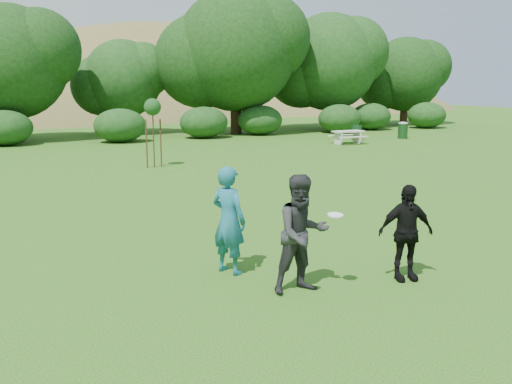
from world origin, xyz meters
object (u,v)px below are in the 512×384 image
Objects in this scene: trash_can_lidded at (403,130)px; trash_can_near at (357,133)px; player_teal at (229,220)px; player_grey at (302,234)px; picnic_table at (348,135)px; player_black at (406,232)px; sapling at (153,109)px.

trash_can_near is at bearing 171.44° from trash_can_lidded.
trash_can_lidded is (19.57, 19.23, -0.47)m from player_teal.
player_grey is 1.12× the size of picnic_table.
player_teal reaches higher than trash_can_near.
picnic_table is at bearing -136.09° from trash_can_near.
sapling reaches higher than player_black.
player_grey reaches higher than player_black.
player_teal is at bearing -99.06° from sapling.
trash_can_lidded is (16.85, 20.90, -0.33)m from player_black.
sapling is (-0.54, 15.34, 1.55)m from player_black.
trash_can_lidded is at bearing -8.56° from trash_can_near.
sapling is (1.43, 15.10, 1.41)m from player_grey.
trash_can_near is at bearing 22.96° from sapling.
trash_can_lidded is (4.91, 1.22, 0.02)m from picnic_table.
player_teal is at bearing 162.15° from player_black.
player_grey reaches higher than trash_can_near.
player_grey is (0.75, -1.42, 0.00)m from player_teal.
player_black is 26.85m from trash_can_lidded.
player_black is 25.39m from trash_can_near.
trash_can_lidded is (17.39, 5.56, -1.88)m from sapling.
sapling is 18.35m from trash_can_lidded.
trash_can_near is (16.42, 19.71, -0.56)m from player_teal.
player_teal reaches higher than trash_can_lidded.
player_teal is 23.23m from picnic_table.
player_grey is 27.95m from trash_can_lidded.
player_teal is 27.44m from trash_can_lidded.
player_grey is 1.16× the size of player_black.
player_grey reaches higher than picnic_table.
player_black is at bearing -148.87° from player_teal.
picnic_table is (12.48, 4.34, -1.90)m from sapling.
trash_can_near is 15.59m from sapling.
sapling is at bearing -160.83° from picnic_table.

